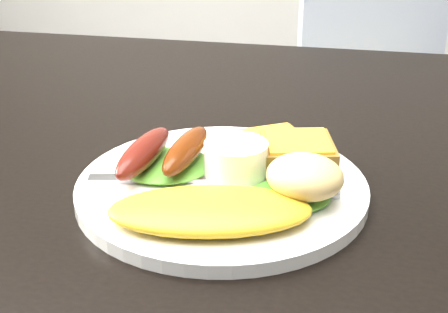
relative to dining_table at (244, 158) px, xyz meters
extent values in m
cube|color=black|center=(0.00, 0.00, 0.00)|extent=(1.20, 0.80, 0.04)
cube|color=tan|center=(0.16, 0.89, -0.28)|extent=(0.52, 0.52, 0.05)
imported|color=navy|center=(0.16, 0.66, -0.03)|extent=(0.54, 0.40, 1.40)
cylinder|color=white|center=(0.00, -0.12, 0.03)|extent=(0.26, 0.26, 0.01)
ellipsoid|color=#48951B|center=(-0.06, -0.10, 0.04)|extent=(0.10, 0.09, 0.01)
ellipsoid|color=#488430|center=(0.06, -0.14, 0.04)|extent=(0.08, 0.07, 0.01)
ellipsoid|color=#D6D209|center=(0.01, -0.19, 0.04)|extent=(0.17, 0.11, 0.02)
ellipsoid|color=#641B0E|center=(-0.07, -0.12, 0.05)|extent=(0.04, 0.11, 0.03)
ellipsoid|color=#632805|center=(-0.04, -0.10, 0.05)|extent=(0.03, 0.10, 0.02)
cylinder|color=white|center=(0.01, -0.11, 0.05)|extent=(0.07, 0.07, 0.03)
cube|color=brown|center=(0.03, -0.06, 0.04)|extent=(0.11, 0.11, 0.01)
cube|color=#966333|center=(0.06, -0.08, 0.05)|extent=(0.08, 0.08, 0.01)
ellipsoid|color=beige|center=(0.08, -0.14, 0.06)|extent=(0.08, 0.08, 0.03)
cube|color=#ADAFB7|center=(-0.04, -0.12, 0.03)|extent=(0.16, 0.05, 0.00)
camera|label=1|loc=(0.10, -0.60, 0.29)|focal=50.00mm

